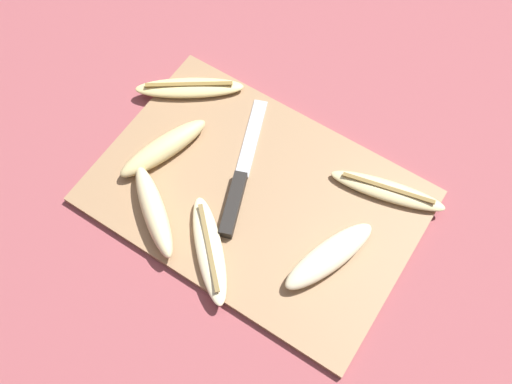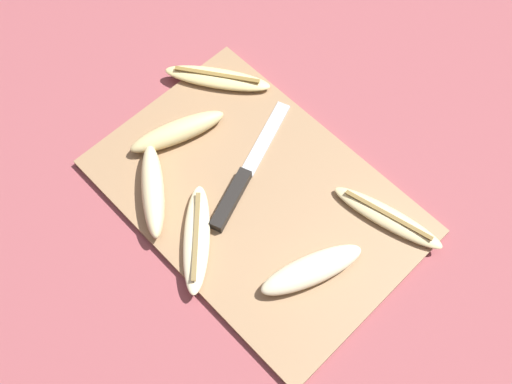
{
  "view_description": "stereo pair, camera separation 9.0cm",
  "coord_description": "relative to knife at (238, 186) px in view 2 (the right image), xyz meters",
  "views": [
    {
      "loc": [
        0.22,
        -0.34,
        0.83
      ],
      "look_at": [
        0.0,
        0.0,
        0.02
      ],
      "focal_mm": 42.0,
      "sensor_mm": 36.0,
      "label": 1
    },
    {
      "loc": [
        0.29,
        -0.28,
        0.83
      ],
      "look_at": [
        0.0,
        0.0,
        0.02
      ],
      "focal_mm": 42.0,
      "sensor_mm": 36.0,
      "label": 2
    }
  ],
  "objects": [
    {
      "name": "banana_bright_far",
      "position": [
        0.17,
        -0.02,
        0.01
      ],
      "size": [
        0.09,
        0.16,
        0.03
      ],
      "rotation": [
        0.0,
        0.0,
        5.93
      ],
      "color": "beige",
      "rests_on": "cutting_board"
    },
    {
      "name": "banana_golden_short",
      "position": [
        -0.17,
        0.11,
        0.0
      ],
      "size": [
        0.17,
        0.13,
        0.02
      ],
      "rotation": [
        0.0,
        0.0,
        5.32
      ],
      "color": "#EDD689",
      "rests_on": "cutting_board"
    },
    {
      "name": "banana_spotted_left",
      "position": [
        -0.13,
        -0.0,
        0.01
      ],
      "size": [
        0.09,
        0.16,
        0.03
      ],
      "rotation": [
        0.0,
        0.0,
        5.96
      ],
      "color": "#DBC684",
      "rests_on": "cutting_board"
    },
    {
      "name": "banana_soft_right",
      "position": [
        -0.08,
        -0.1,
        0.01
      ],
      "size": [
        0.15,
        0.12,
        0.04
      ],
      "rotation": [
        0.0,
        0.0,
        0.94
      ],
      "color": "beige",
      "rests_on": "cutting_board"
    },
    {
      "name": "banana_mellow_near",
      "position": [
        0.19,
        0.12,
        0.0
      ],
      "size": [
        0.18,
        0.07,
        0.02
      ],
      "rotation": [
        0.0,
        0.0,
        1.8
      ],
      "color": "beige",
      "rests_on": "cutting_board"
    },
    {
      "name": "banana_pale_long",
      "position": [
        0.02,
        -0.1,
        0.0
      ],
      "size": [
        0.15,
        0.15,
        0.02
      ],
      "rotation": [
        0.0,
        0.0,
        3.93
      ],
      "color": "beige",
      "rests_on": "cutting_board"
    },
    {
      "name": "knife",
      "position": [
        0.0,
        0.0,
        0.0
      ],
      "size": [
        0.11,
        0.24,
        0.02
      ],
      "rotation": [
        0.0,
        0.0,
        0.36
      ],
      "color": "black",
      "rests_on": "cutting_board"
    },
    {
      "name": "cutting_board",
      "position": [
        0.03,
        0.01,
        -0.01
      ],
      "size": [
        0.48,
        0.33,
        0.01
      ],
      "color": "#997551",
      "rests_on": "ground_plane"
    },
    {
      "name": "ground_plane",
      "position": [
        0.03,
        0.01,
        -0.02
      ],
      "size": [
        4.0,
        4.0,
        0.0
      ],
      "primitive_type": "plane",
      "color": "#93474C"
    }
  ]
}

